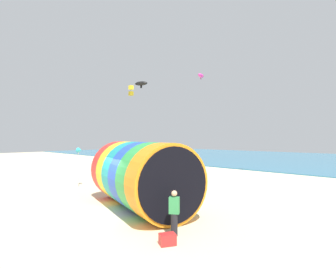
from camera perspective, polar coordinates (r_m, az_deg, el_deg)
name	(u,v)px	position (r m, az deg, el deg)	size (l,w,h in m)	color
ground_plane	(99,215)	(12.74, -14.76, -16.50)	(120.00, 120.00, 0.00)	beige
sea	(327,160)	(47.59, 31.30, -4.83)	(120.00, 40.00, 0.10)	teal
giant_inflatable_tube	(140,175)	(13.15, -6.08, -8.76)	(7.25, 5.01, 3.27)	red
kite_handler	(174,213)	(9.67, 1.37, -16.67)	(0.42, 0.38, 1.60)	black
kite_yellow_box	(131,91)	(23.32, -8.05, 9.45)	(0.34, 0.34, 0.93)	yellow
kite_black_parafoil	(141,83)	(27.52, -5.86, 10.99)	(1.50, 1.14, 0.75)	black
kite_magenta_parafoil	(201,76)	(22.59, 7.16, 12.61)	(0.59, 1.00, 0.48)	#D1339E
bystander_near_water	(137,174)	(19.79, -6.87, -8.51)	(0.37, 0.42, 1.59)	#726651
beach_flag	(80,152)	(19.53, -18.68, -3.63)	(0.47, 0.36, 2.79)	silver
cooler_box	(167,239)	(9.10, -0.11, -21.85)	(0.52, 0.36, 0.36)	red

